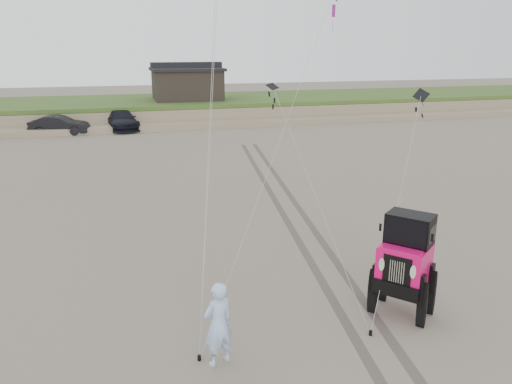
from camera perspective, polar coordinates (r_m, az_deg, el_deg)
The scene contains 10 objects.
ground at distance 12.44m, azimuth 8.30°, elevation -15.06°, with size 160.00×160.00×0.00m, color #6B6054.
dune_ridge at distance 47.69m, azimuth -10.28°, elevation 9.28°, with size 160.00×14.25×1.73m.
cabin at distance 47.20m, azimuth -7.90°, elevation 12.26°, with size 6.40×5.40×3.35m.
truck_b at distance 40.91m, azimuth -21.55°, elevation 7.13°, with size 1.51×4.33×1.43m, color black.
truck_c at distance 41.81m, azimuth -15.14°, elevation 7.96°, with size 2.16×5.33×1.55m, color black.
jeep at distance 12.91m, azimuth 16.48°, elevation -9.18°, with size 2.39×5.55×2.07m, color #DD0B5E, non-canonical shape.
man at distance 10.68m, azimuth -4.34°, elevation -14.82°, with size 0.68×0.45×1.87m, color #90B8DE.
stake_main at distance 11.27m, azimuth -6.51°, elevation -18.31°, with size 0.08×0.08×0.12m, color black.
stake_aux at distance 12.29m, azimuth 12.96°, elevation -15.44°, with size 0.08×0.08×0.12m, color black.
tire_tracks at distance 19.88m, azimuth 4.33°, elevation -2.64°, with size 5.22×29.74×0.01m.
Camera 1 is at (-4.51, -9.64, 6.44)m, focal length 35.00 mm.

